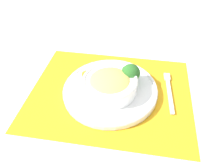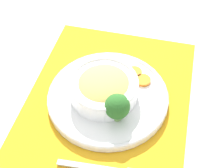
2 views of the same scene
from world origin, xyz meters
name	(u,v)px [view 1 (image 1 of 2)]	position (x,y,z in m)	size (l,w,h in m)	color
ground_plane	(110,93)	(0.00, 0.00, 0.00)	(4.00, 4.00, 0.00)	white
placemat	(110,92)	(0.00, 0.00, 0.00)	(0.53, 0.43, 0.00)	orange
plate	(110,89)	(0.00, 0.00, 0.02)	(0.30, 0.30, 0.02)	white
bowl	(111,84)	(0.00, -0.01, 0.05)	(0.17, 0.17, 0.06)	white
broccoli_floret	(131,73)	(0.06, 0.03, 0.06)	(0.06, 0.06, 0.07)	#759E51
carrot_slice_near	(96,70)	(-0.06, 0.08, 0.02)	(0.04, 0.04, 0.01)	orange
carrot_slice_middle	(87,75)	(-0.08, 0.06, 0.02)	(0.04, 0.04, 0.01)	orange
fork	(169,88)	(0.19, 0.03, 0.01)	(0.02, 0.18, 0.01)	silver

